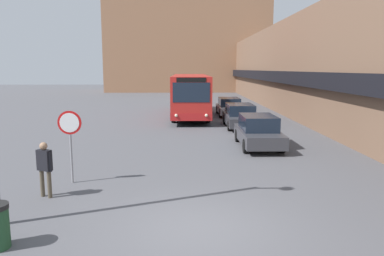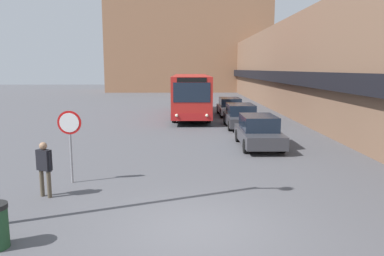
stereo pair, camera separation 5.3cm
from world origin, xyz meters
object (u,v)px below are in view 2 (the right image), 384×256
city_bus (191,94)px  stop_sign (70,131)px  parked_car_front (258,131)px  parked_car_middle (241,116)px  pedestrian (44,164)px  parked_car_back (230,107)px

city_bus → stop_sign: bearing=-103.0°
parked_car_front → stop_sign: size_ratio=1.81×
parked_car_front → stop_sign: stop_sign is taller
parked_car_middle → pedestrian: size_ratio=2.79×
parked_car_front → parked_car_middle: (0.00, 6.05, -0.02)m
city_bus → stop_sign: city_bus is taller
parked_car_middle → parked_car_back: parked_car_middle is taller
parked_car_back → pedestrian: size_ratio=2.81×
parked_car_back → stop_sign: 19.17m
pedestrian → stop_sign: bearing=102.2°
parked_car_middle → parked_car_front: bearing=-90.0°
parked_car_middle → city_bus: bearing=117.7°
parked_car_front → pedestrian: bearing=-137.1°
parked_car_front → city_bus: bearing=104.6°
city_bus → pedestrian: bearing=-103.1°
parked_car_front → pedestrian: 10.24m
city_bus → parked_car_middle: 6.75m
city_bus → parked_car_front: bearing=-75.4°
parked_car_back → pedestrian: bearing=-111.4°
parked_car_front → parked_car_middle: parked_car_front is taller
city_bus → parked_car_front: (3.11, -11.96, -0.98)m
parked_car_front → parked_car_back: bearing=90.0°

